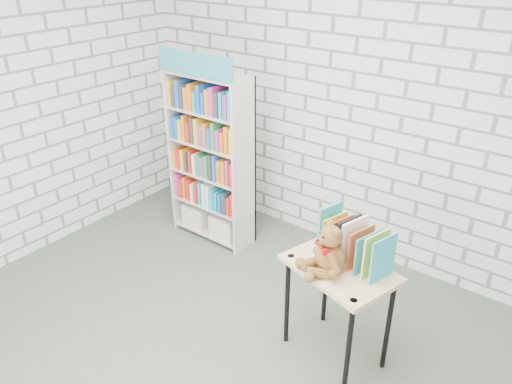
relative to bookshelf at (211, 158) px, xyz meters
The scene contains 6 objects.
ground 1.93m from the bookshelf, 51.57° to the right, with size 4.50×4.50×0.00m, color #4B5447.
room_shell 1.97m from the bookshelf, 51.57° to the right, with size 4.52×4.02×2.81m.
bookshelf is the anchor object (origin of this frame).
display_table 1.91m from the bookshelf, 21.57° to the right, with size 0.82×0.67×0.77m.
table_books 1.89m from the bookshelf, 18.09° to the right, with size 0.54×0.35×0.30m.
teddy_bear 1.89m from the bookshelf, 24.89° to the right, with size 0.34×0.33×0.35m.
Camera 1 is at (1.88, -1.82, 2.71)m, focal length 35.00 mm.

